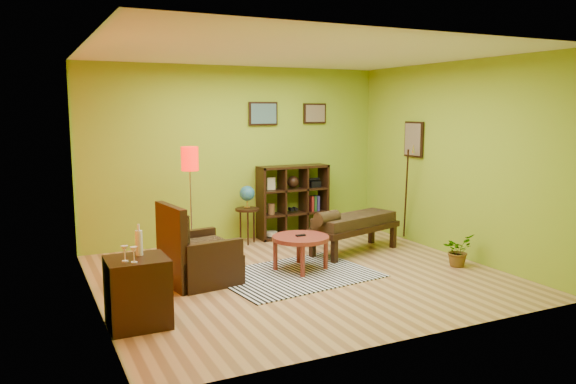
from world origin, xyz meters
name	(u,v)px	position (x,y,z in m)	size (l,w,h in m)	color
ground	(300,275)	(0.00, 0.00, 0.00)	(5.00, 5.00, 0.00)	tan
room_shell	(293,135)	(-0.09, 0.01, 1.80)	(5.04, 4.54, 2.82)	#87AA23
zebra_rug	(295,275)	(-0.05, 0.03, 0.01)	(1.97, 1.43, 0.01)	white
coffee_table	(301,241)	(0.12, 0.21, 0.40)	(0.76, 0.76, 0.48)	maroon
armchair	(196,259)	(-1.29, 0.28, 0.30)	(0.93, 0.93, 1.00)	black
side_cabinet	(138,292)	(-2.20, -0.82, 0.35)	(0.58, 0.53, 1.00)	black
floor_lamp	(190,169)	(-1.06, 1.26, 1.31)	(0.24, 0.24, 1.61)	silver
globe_table	(247,200)	(0.03, 1.91, 0.70)	(0.38, 0.38, 0.93)	black
cube_shelf	(294,201)	(0.91, 2.03, 0.60)	(1.20, 0.35, 1.20)	black
bench	(353,224)	(1.22, 0.69, 0.45)	(1.59, 0.95, 0.70)	black
potted_plant	(458,254)	(2.14, -0.54, 0.17)	(0.40, 0.44, 0.34)	#26661E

